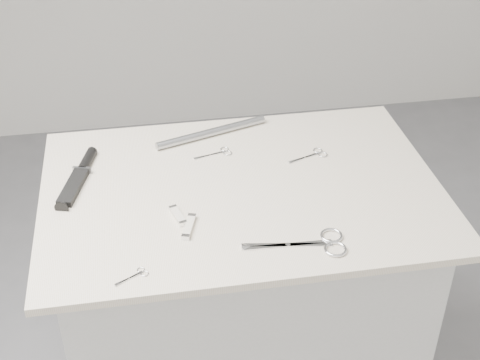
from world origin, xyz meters
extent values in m
cube|color=silver|center=(0.00, 0.00, 0.45)|extent=(0.90, 0.60, 0.90)
cube|color=beige|center=(0.00, 0.00, 0.91)|extent=(1.00, 0.70, 0.02)
cube|color=silver|center=(0.06, -0.24, 0.92)|extent=(0.20, 0.05, 0.00)
cylinder|color=silver|center=(0.06, -0.24, 0.92)|extent=(0.01, 0.01, 0.01)
torus|color=silver|center=(0.17, -0.23, 0.92)|extent=(0.05, 0.05, 0.01)
torus|color=silver|center=(0.16, -0.28, 0.92)|extent=(0.05, 0.05, 0.01)
cube|color=silver|center=(0.19, 0.10, 0.92)|extent=(0.10, 0.05, 0.00)
cylinder|color=silver|center=(0.19, 0.10, 0.92)|extent=(0.01, 0.01, 0.00)
torus|color=silver|center=(0.23, 0.13, 0.92)|extent=(0.03, 0.03, 0.00)
torus|color=silver|center=(0.24, 0.11, 0.92)|extent=(0.03, 0.03, 0.00)
cube|color=silver|center=(-0.06, 0.16, 0.92)|extent=(0.09, 0.04, 0.00)
cylinder|color=silver|center=(-0.06, 0.16, 0.92)|extent=(0.01, 0.01, 0.00)
torus|color=silver|center=(-0.02, 0.18, 0.92)|extent=(0.02, 0.02, 0.00)
torus|color=silver|center=(-0.01, 0.16, 0.92)|extent=(0.02, 0.02, 0.00)
cube|color=silver|center=(-0.29, -0.29, 0.92)|extent=(0.06, 0.04, 0.00)
cylinder|color=silver|center=(-0.29, -0.29, 0.92)|extent=(0.00, 0.00, 0.00)
torus|color=silver|center=(-0.27, -0.27, 0.92)|extent=(0.02, 0.02, 0.00)
torus|color=silver|center=(-0.26, -0.28, 0.92)|extent=(0.02, 0.02, 0.00)
cube|color=black|center=(-0.42, 0.06, 0.93)|extent=(0.08, 0.16, 0.02)
cube|color=#979A9F|center=(-0.40, 0.13, 0.93)|extent=(0.06, 0.02, 0.02)
cylinder|color=black|center=(-0.38, 0.18, 0.93)|extent=(0.06, 0.10, 0.03)
cube|color=beige|center=(-0.15, -0.15, 0.93)|extent=(0.04, 0.09, 0.01)
cube|color=silver|center=(-0.14, -0.11, 0.93)|extent=(0.02, 0.02, 0.01)
cube|color=silver|center=(-0.16, -0.18, 0.93)|extent=(0.02, 0.02, 0.01)
cube|color=beige|center=(-0.17, -0.10, 0.92)|extent=(0.03, 0.08, 0.01)
cube|color=silver|center=(-0.18, -0.07, 0.93)|extent=(0.02, 0.01, 0.01)
cube|color=silver|center=(-0.16, -0.13, 0.93)|extent=(0.02, 0.01, 0.01)
cylinder|color=#979A9F|center=(-0.04, 0.26, 0.93)|extent=(0.32, 0.12, 0.02)
camera|label=1|loc=(-0.24, -1.36, 1.88)|focal=50.00mm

